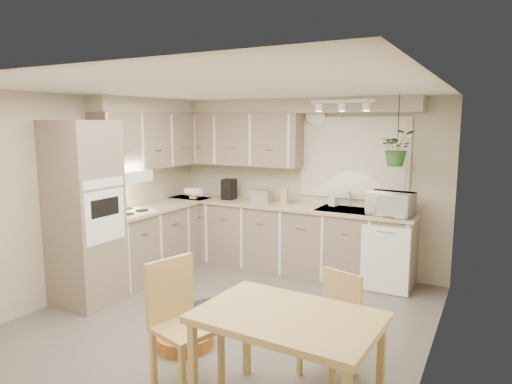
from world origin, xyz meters
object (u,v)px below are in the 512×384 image
dining_table (287,367)px  braided_rug (231,312)px  chair_back (328,327)px  microwave (391,201)px  pet_bed (184,339)px  chair_left (187,325)px

dining_table → braided_rug: (-1.30, 1.37, -0.38)m
dining_table → braided_rug: size_ratio=1.15×
chair_back → microwave: size_ratio=1.60×
braided_rug → pet_bed: 0.86m
chair_back → pet_bed: 1.41m
chair_back → dining_table: bearing=101.2°
dining_table → chair_left: chair_left is taller
dining_table → pet_bed: (-1.28, 0.51, -0.32)m
pet_bed → braided_rug: bearing=90.9°
dining_table → braided_rug: 1.92m
chair_left → chair_back: size_ratio=1.17×
chair_back → braided_rug: 1.59m
braided_rug → microwave: size_ratio=2.03×
chair_left → microwave: 3.12m
chair_left → braided_rug: size_ratio=0.93×
chair_back → chair_left: bearing=51.6°
dining_table → pet_bed: bearing=158.2°
chair_back → pet_bed: chair_back is taller
braided_rug → chair_back: bearing=-27.2°
braided_rug → microwave: bearing=48.9°
dining_table → chair_left: bearing=178.9°
dining_table → chair_left: size_ratio=1.24×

